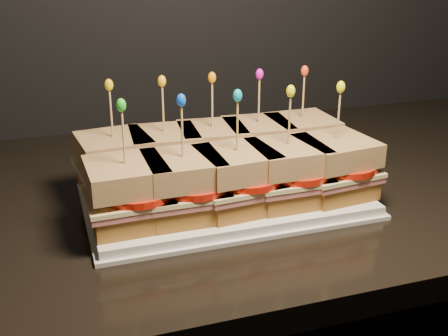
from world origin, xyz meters
name	(u,v)px	position (x,y,z in m)	size (l,w,h in m)	color
granite_slab	(38,217)	(0.02, 1.67, 0.89)	(2.58, 0.69, 0.04)	black
platter	(224,197)	(0.29, 1.59, 0.91)	(0.39, 0.24, 0.02)	white
platter_rim	(224,201)	(0.29, 1.59, 0.91)	(0.40, 0.25, 0.01)	white
sandwich_0_bread_bot	(116,181)	(0.14, 1.65, 0.94)	(0.10, 0.10, 0.03)	brown
sandwich_0_ham	(116,171)	(0.14, 1.65, 0.95)	(0.11, 0.10, 0.01)	#C7625B
sandwich_0_cheese	(115,166)	(0.14, 1.65, 0.96)	(0.11, 0.10, 0.01)	#F2E298
sandwich_0_tomato	(124,162)	(0.15, 1.64, 0.97)	(0.10, 0.10, 0.01)	red
sandwich_0_bread_top	(114,148)	(0.14, 1.65, 0.99)	(0.10, 0.10, 0.03)	#6E330E
sandwich_0_pick	(111,116)	(0.14, 1.65, 1.04)	(0.00, 0.00, 0.09)	tan
sandwich_0_frill	(109,85)	(0.14, 1.65, 1.08)	(0.01, 0.01, 0.02)	yellow
sandwich_1_bread_bot	(166,175)	(0.21, 1.65, 0.94)	(0.10, 0.10, 0.03)	brown
sandwich_1_ham	(165,165)	(0.21, 1.65, 0.95)	(0.11, 0.10, 0.01)	#C7625B
sandwich_1_cheese	(165,160)	(0.21, 1.65, 0.96)	(0.11, 0.10, 0.01)	#F2E298
sandwich_1_tomato	(174,156)	(0.22, 1.64, 0.97)	(0.10, 0.10, 0.01)	red
sandwich_1_bread_top	(164,142)	(0.21, 1.65, 0.99)	(0.10, 0.10, 0.03)	#6E330E
sandwich_1_pick	(163,112)	(0.21, 1.65, 1.04)	(0.00, 0.00, 0.09)	tan
sandwich_1_frill	(162,81)	(0.21, 1.65, 1.08)	(0.01, 0.01, 0.02)	#FAB011
sandwich_2_bread_bot	(213,170)	(0.29, 1.65, 0.94)	(0.10, 0.10, 0.03)	brown
sandwich_2_ham	(213,159)	(0.29, 1.65, 0.95)	(0.11, 0.10, 0.01)	#C7625B
sandwich_2_cheese	(213,155)	(0.29, 1.65, 0.96)	(0.11, 0.10, 0.01)	#F2E298
sandwich_2_tomato	(221,151)	(0.30, 1.64, 0.97)	(0.10, 0.10, 0.01)	red
sandwich_2_bread_top	(212,137)	(0.29, 1.65, 0.99)	(0.10, 0.10, 0.03)	#6E330E
sandwich_2_pick	(212,107)	(0.29, 1.65, 1.04)	(0.00, 0.00, 0.09)	tan
sandwich_2_frill	(212,77)	(0.29, 1.65, 1.08)	(0.01, 0.01, 0.02)	orange
sandwich_3_bread_bot	(257,164)	(0.36, 1.65, 0.94)	(0.10, 0.10, 0.03)	brown
sandwich_3_ham	(258,154)	(0.36, 1.65, 0.95)	(0.11, 0.10, 0.01)	#C7625B
sandwich_3_cheese	(258,150)	(0.36, 1.65, 0.96)	(0.11, 0.10, 0.01)	#F2E298
sandwich_3_tomato	(266,146)	(0.37, 1.64, 0.97)	(0.10, 0.10, 0.01)	red
sandwich_3_bread_top	(258,133)	(0.36, 1.65, 0.99)	(0.10, 0.10, 0.03)	#6E330E
sandwich_3_pick	(259,103)	(0.36, 1.65, 1.04)	(0.00, 0.00, 0.09)	tan
sandwich_3_frill	(260,74)	(0.36, 1.65, 1.08)	(0.01, 0.01, 0.02)	#D115B3
sandwich_4_bread_bot	(300,159)	(0.44, 1.65, 0.94)	(0.10, 0.10, 0.03)	brown
sandwich_4_ham	(301,149)	(0.44, 1.65, 0.95)	(0.11, 0.10, 0.01)	#C7625B
sandwich_4_cheese	(301,145)	(0.44, 1.65, 0.96)	(0.11, 0.10, 0.01)	#F2E298
sandwich_4_tomato	(309,141)	(0.45, 1.64, 0.97)	(0.10, 0.10, 0.01)	red
sandwich_4_bread_top	(302,128)	(0.44, 1.65, 0.99)	(0.10, 0.10, 0.03)	#6E330E
sandwich_4_pick	(303,99)	(0.44, 1.65, 1.04)	(0.00, 0.00, 0.09)	tan
sandwich_4_frill	(305,71)	(0.44, 1.65, 1.08)	(0.01, 0.01, 0.02)	#E73F1D
sandwich_5_bread_bot	(129,213)	(0.14, 1.54, 0.94)	(0.10, 0.10, 0.03)	brown
sandwich_5_ham	(128,201)	(0.14, 1.54, 0.95)	(0.11, 0.10, 0.01)	#C7625B
sandwich_5_cheese	(127,196)	(0.14, 1.54, 0.96)	(0.11, 0.10, 0.01)	#F2E298
sandwich_5_tomato	(137,191)	(0.15, 1.53, 0.97)	(0.10, 0.10, 0.01)	red
sandwich_5_bread_top	(126,176)	(0.14, 1.54, 0.99)	(0.10, 0.10, 0.03)	#6E330E
sandwich_5_pick	(124,141)	(0.14, 1.54, 1.04)	(0.00, 0.00, 0.09)	tan
sandwich_5_frill	(121,105)	(0.14, 1.54, 1.08)	(0.01, 0.01, 0.02)	green
sandwich_6_bread_bot	(184,205)	(0.21, 1.54, 0.94)	(0.10, 0.10, 0.03)	brown
sandwich_6_ham	(184,194)	(0.21, 1.54, 0.95)	(0.11, 0.10, 0.01)	#C7625B
sandwich_6_cheese	(184,189)	(0.21, 1.54, 0.96)	(0.11, 0.10, 0.01)	#F2E298
sandwich_6_tomato	(194,184)	(0.22, 1.53, 0.97)	(0.10, 0.10, 0.01)	red
sandwich_6_bread_top	(183,169)	(0.21, 1.54, 0.99)	(0.10, 0.10, 0.03)	#6E330E
sandwich_6_pick	(182,135)	(0.21, 1.54, 1.04)	(0.00, 0.00, 0.09)	tan
sandwich_6_frill	(181,100)	(0.21, 1.54, 1.08)	(0.01, 0.01, 0.02)	blue
sandwich_7_bread_bot	(237,198)	(0.29, 1.54, 0.94)	(0.10, 0.10, 0.03)	brown
sandwich_7_ham	(237,187)	(0.29, 1.54, 0.95)	(0.11, 0.10, 0.01)	#C7625B
sandwich_7_cheese	(237,182)	(0.29, 1.54, 0.96)	(0.11, 0.10, 0.01)	#F2E298
sandwich_7_tomato	(247,177)	(0.30, 1.53, 0.97)	(0.10, 0.10, 0.01)	red
sandwich_7_bread_top	(237,162)	(0.29, 1.54, 0.99)	(0.10, 0.10, 0.03)	#6E330E
sandwich_7_pick	(237,129)	(0.29, 1.54, 1.04)	(0.00, 0.00, 0.09)	tan
sandwich_7_frill	(238,95)	(0.29, 1.54, 1.08)	(0.01, 0.01, 0.02)	#0E9EB3
sandwich_8_bread_bot	(286,191)	(0.36, 1.54, 0.94)	(0.10, 0.10, 0.03)	brown
sandwich_8_ham	(287,180)	(0.36, 1.54, 0.95)	(0.11, 0.10, 0.01)	#C7625B
sandwich_8_cheese	(287,175)	(0.36, 1.54, 0.96)	(0.11, 0.10, 0.01)	#F2E298
sandwich_8_tomato	(297,171)	(0.37, 1.53, 0.97)	(0.10, 0.10, 0.01)	red
sandwich_8_bread_top	(288,156)	(0.36, 1.54, 0.99)	(0.10, 0.10, 0.03)	#6E330E
sandwich_8_pick	(289,124)	(0.36, 1.54, 1.04)	(0.00, 0.00, 0.09)	tan
sandwich_8_frill	(291,91)	(0.36, 1.54, 1.08)	(0.01, 0.01, 0.02)	yellow
sandwich_9_bread_bot	(333,185)	(0.44, 1.54, 0.94)	(0.10, 0.10, 0.03)	brown
sandwich_9_ham	(334,174)	(0.44, 1.54, 0.95)	(0.11, 0.10, 0.01)	#C7625B
sandwich_9_cheese	(334,169)	(0.44, 1.54, 0.96)	(0.11, 0.10, 0.01)	#F2E298
sandwich_9_tomato	(344,165)	(0.45, 1.53, 0.97)	(0.10, 0.10, 0.01)	red
sandwich_9_bread_top	(336,150)	(0.44, 1.54, 0.99)	(0.10, 0.10, 0.03)	#6E330E
sandwich_9_pick	(338,119)	(0.44, 1.54, 1.04)	(0.00, 0.00, 0.09)	tan
sandwich_9_frill	(341,87)	(0.44, 1.54, 1.08)	(0.01, 0.01, 0.02)	yellow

